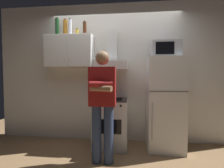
# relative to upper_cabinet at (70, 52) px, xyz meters

# --- Properties ---
(ground_plane) EXTENTS (7.00, 7.00, 0.00)m
(ground_plane) POSITION_rel_upper_cabinet_xyz_m (0.85, -0.37, -1.75)
(ground_plane) COLOR olive
(back_wall_tiled) EXTENTS (4.80, 0.10, 2.70)m
(back_wall_tiled) POSITION_rel_upper_cabinet_xyz_m (0.85, 0.23, -0.40)
(back_wall_tiled) COLOR silver
(back_wall_tiled) RESTS_ON ground_plane
(upper_cabinet) EXTENTS (0.90, 0.37, 0.60)m
(upper_cabinet) POSITION_rel_upper_cabinet_xyz_m (0.00, 0.00, 0.00)
(upper_cabinet) COLOR white
(stove_oven) EXTENTS (0.60, 0.62, 0.87)m
(stove_oven) POSITION_rel_upper_cabinet_xyz_m (0.80, -0.13, -1.32)
(stove_oven) COLOR white
(stove_oven) RESTS_ON ground_plane
(range_hood) EXTENTS (0.60, 0.44, 0.75)m
(range_hood) POSITION_rel_upper_cabinet_xyz_m (0.80, 0.00, -0.15)
(range_hood) COLOR white
(refrigerator) EXTENTS (0.60, 0.62, 1.60)m
(refrigerator) POSITION_rel_upper_cabinet_xyz_m (1.75, -0.12, -0.95)
(refrigerator) COLOR white
(refrigerator) RESTS_ON ground_plane
(microwave) EXTENTS (0.48, 0.37, 0.28)m
(microwave) POSITION_rel_upper_cabinet_xyz_m (1.75, -0.11, -0.01)
(microwave) COLOR #B7BABF
(microwave) RESTS_ON refrigerator
(person_standing) EXTENTS (0.38, 0.33, 1.64)m
(person_standing) POSITION_rel_upper_cabinet_xyz_m (0.75, -0.73, -0.85)
(person_standing) COLOR navy
(person_standing) RESTS_ON ground_plane
(bottle_wine_green) EXTENTS (0.07, 0.07, 0.35)m
(bottle_wine_green) POSITION_rel_upper_cabinet_xyz_m (-0.25, -0.01, 0.47)
(bottle_wine_green) COLOR #19471E
(bottle_wine_green) RESTS_ON upper_cabinet
(bottle_spice_jar) EXTENTS (0.06, 0.06, 0.15)m
(bottle_spice_jar) POSITION_rel_upper_cabinet_xyz_m (0.13, 0.04, 0.37)
(bottle_spice_jar) COLOR gold
(bottle_spice_jar) RESTS_ON upper_cabinet
(bottle_liquor_amber) EXTENTS (0.08, 0.08, 0.31)m
(bottle_liquor_amber) POSITION_rel_upper_cabinet_xyz_m (-0.08, -0.02, 0.45)
(bottle_liquor_amber) COLOR #B7721E
(bottle_liquor_amber) RESTS_ON upper_cabinet
(bottle_rum_dark) EXTENTS (0.07, 0.07, 0.27)m
(bottle_rum_dark) POSITION_rel_upper_cabinet_xyz_m (0.29, 0.02, 0.43)
(bottle_rum_dark) COLOR #47230F
(bottle_rum_dark) RESTS_ON upper_cabinet
(bottle_vodka_clear) EXTENTS (0.07, 0.07, 0.31)m
(bottle_vodka_clear) POSITION_rel_upper_cabinet_xyz_m (0.02, -0.03, 0.45)
(bottle_vodka_clear) COLOR silver
(bottle_vodka_clear) RESTS_ON upper_cabinet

